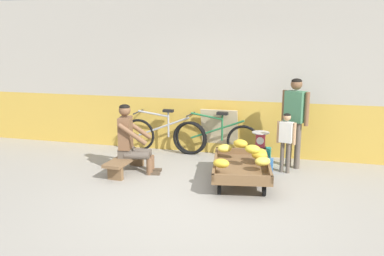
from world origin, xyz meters
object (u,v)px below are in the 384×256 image
plastic_crate (260,157)px  sign_board (220,132)px  customer_child (286,136)px  bicycle_near_left (163,135)px  weighing_scale (260,140)px  bicycle_far_left (217,138)px  vendor_seated (131,139)px  banana_cart (241,168)px  customer_adult (295,113)px  low_bench (126,161)px  shopping_bag (267,166)px

plastic_crate → sign_board: (-0.82, 0.51, 0.29)m
customer_child → bicycle_near_left: bearing=164.9°
weighing_scale → bicycle_far_left: 0.91m
weighing_scale → vendor_seated: bearing=-154.5°
banana_cart → customer_adult: (0.74, 1.00, 0.71)m
bicycle_near_left → banana_cart: bearing=-37.5°
weighing_scale → customer_child: customer_child is taller
customer_adult → low_bench: bearing=-159.6°
banana_cart → low_bench: banana_cart is taller
weighing_scale → shopping_bag: bearing=-67.1°
customer_adult → customer_child: customer_adult is taller
weighing_scale → customer_adult: bearing=1.5°
low_bench → shopping_bag: 2.33m
weighing_scale → sign_board: sign_board is taller
low_bench → sign_board: 1.96m
low_bench → weighing_scale: bearing=24.9°
banana_cart → low_bench: 1.91m
customer_adult → banana_cart: bearing=-126.5°
bicycle_far_left → banana_cart: bearing=-63.3°
banana_cart → customer_child: bearing=47.6°
vendor_seated → plastic_crate: bearing=25.5°
sign_board → low_bench: bearing=-130.6°
weighing_scale → bicycle_near_left: bicycle_near_left is taller
plastic_crate → bicycle_far_left: bearing=159.3°
weighing_scale → customer_adult: (0.56, 0.01, 0.50)m
plastic_crate → vendor_seated: bearing=-154.5°
bicycle_far_left → customer_child: 1.45m
sign_board → customer_adult: size_ratio=0.58×
bicycle_near_left → customer_adult: bearing=-7.2°
plastic_crate → shopping_bag: 0.43m
bicycle_near_left → sign_board: sign_board is taller
banana_cart → bicycle_far_left: size_ratio=0.94×
plastic_crate → weighing_scale: bearing=-90.0°
plastic_crate → weighing_scale: weighing_scale is taller
bicycle_near_left → customer_adult: customer_adult is taller
bicycle_near_left → shopping_bag: 2.19m
banana_cart → bicycle_near_left: (-1.70, 1.31, 0.11)m
weighing_scale → customer_adult: size_ratio=0.20×
vendor_seated → sign_board: (1.18, 1.46, -0.13)m
weighing_scale → bicycle_near_left: size_ratio=0.18×
vendor_seated → weighing_scale: size_ratio=3.80×
low_bench → customer_child: bearing=14.8°
banana_cart → bicycle_far_left: 1.47m
vendor_seated → customer_adult: 2.77m
bicycle_near_left → shopping_bag: bicycle_near_left is taller
vendor_seated → plastic_crate: 2.26m
vendor_seated → bicycle_near_left: (0.12, 1.28, -0.21)m
vendor_seated → weighing_scale: bearing=25.5°
bicycle_far_left → sign_board: size_ratio=1.88×
banana_cart → shopping_bag: banana_cart is taller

